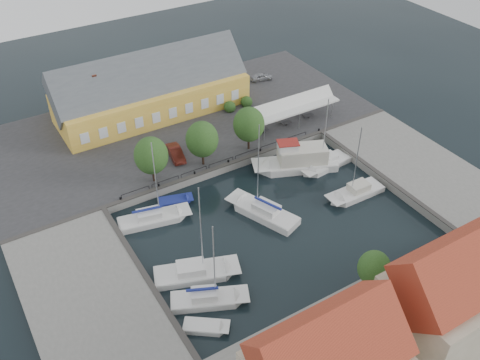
# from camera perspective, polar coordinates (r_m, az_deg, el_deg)

# --- Properties ---
(ground) EXTENTS (140.00, 140.00, 0.00)m
(ground) POSITION_cam_1_polar(r_m,az_deg,el_deg) (63.55, 2.81, -3.88)
(ground) COLOR black
(ground) RESTS_ON ground
(north_quay) EXTENTS (56.00, 26.00, 1.00)m
(north_quay) POSITION_cam_1_polar(r_m,az_deg,el_deg) (79.57, -6.39, 5.78)
(north_quay) COLOR #2D2D30
(north_quay) RESTS_ON ground
(west_quay) EXTENTS (12.00, 24.00, 1.00)m
(west_quay) POSITION_cam_1_polar(r_m,az_deg,el_deg) (55.87, -15.59, -12.24)
(west_quay) COLOR slate
(west_quay) RESTS_ON ground
(east_quay) EXTENTS (12.00, 24.00, 1.00)m
(east_quay) POSITION_cam_1_polar(r_m,az_deg,el_deg) (74.39, 17.98, 1.51)
(east_quay) COLOR slate
(east_quay) RESTS_ON ground
(south_bank) EXTENTS (56.00, 14.00, 1.00)m
(south_bank) POSITION_cam_1_polar(r_m,az_deg,el_deg) (52.81, 16.02, -16.25)
(south_bank) COLOR slate
(south_bank) RESTS_ON ground
(quay_edge_fittings) EXTENTS (56.00, 24.72, 0.40)m
(quay_edge_fittings) POSITION_cam_1_polar(r_m,az_deg,el_deg) (65.93, 0.58, -0.86)
(quay_edge_fittings) COLOR #383533
(quay_edge_fittings) RESTS_ON north_quay
(warehouse) EXTENTS (28.56, 14.00, 9.55)m
(warehouse) POSITION_cam_1_polar(r_m,az_deg,el_deg) (81.14, -9.93, 9.29)
(warehouse) COLOR gold
(warehouse) RESTS_ON north_quay
(tent_canopy) EXTENTS (14.00, 4.00, 2.83)m
(tent_canopy) POSITION_cam_1_polar(r_m,az_deg,el_deg) (77.82, 5.63, 7.78)
(tent_canopy) COLOR silver
(tent_canopy) RESTS_ON north_quay
(quay_trees) EXTENTS (18.20, 4.20, 6.30)m
(quay_trees) POSITION_cam_1_polar(r_m,az_deg,el_deg) (68.08, -4.07, 4.35)
(quay_trees) COLOR black
(quay_trees) RESTS_ON north_quay
(car_silver) EXTENTS (3.93, 2.15, 1.27)m
(car_silver) POSITION_cam_1_polar(r_m,az_deg,el_deg) (90.60, 2.30, 10.94)
(car_silver) COLOR #9C9EA3
(car_silver) RESTS_ON north_quay
(car_red) EXTENTS (2.20, 4.66, 1.48)m
(car_red) POSITION_cam_1_polar(r_m,az_deg,el_deg) (71.42, -6.88, 2.88)
(car_red) COLOR #561A13
(car_red) RESTS_ON north_quay
(center_sailboat) EXTENTS (5.95, 9.60, 12.80)m
(center_sailboat) POSITION_cam_1_polar(r_m,az_deg,el_deg) (63.41, 2.53, -3.55)
(center_sailboat) COLOR silver
(center_sailboat) RESTS_ON ground
(trawler) EXTENTS (11.59, 7.37, 5.00)m
(trawler) POSITION_cam_1_polar(r_m,az_deg,el_deg) (70.95, 6.20, 1.96)
(trawler) COLOR silver
(trawler) RESTS_ON ground
(east_boat_a) EXTENTS (7.92, 3.26, 11.01)m
(east_boat_a) POSITION_cam_1_polar(r_m,az_deg,el_deg) (72.15, 9.09, 1.61)
(east_boat_a) COLOR silver
(east_boat_a) RESTS_ON ground
(east_boat_b) EXTENTS (7.87, 2.71, 10.72)m
(east_boat_b) POSITION_cam_1_polar(r_m,az_deg,el_deg) (67.93, 12.26, -1.40)
(east_boat_b) COLOR silver
(east_boat_b) RESTS_ON ground
(west_boat_a) EXTENTS (8.87, 4.15, 11.42)m
(west_boat_a) POSITION_cam_1_polar(r_m,az_deg,el_deg) (63.45, -9.28, -4.18)
(west_boat_a) COLOR silver
(west_boat_a) RESTS_ON ground
(west_boat_c) EXTENTS (9.38, 5.73, 12.12)m
(west_boat_c) POSITION_cam_1_polar(r_m,az_deg,el_deg) (56.75, -4.85, -9.92)
(west_boat_c) COLOR silver
(west_boat_c) RESTS_ON ground
(west_boat_d) EXTENTS (8.03, 5.35, 10.59)m
(west_boat_d) POSITION_cam_1_polar(r_m,az_deg,el_deg) (54.29, -3.47, -12.68)
(west_boat_d) COLOR silver
(west_boat_d) RESTS_ON ground
(launch_sw) EXTENTS (4.52, 3.95, 0.98)m
(launch_sw) POSITION_cam_1_polar(r_m,az_deg,el_deg) (52.44, -3.72, -15.48)
(launch_sw) COLOR silver
(launch_sw) RESTS_ON ground
(launch_nw) EXTENTS (4.56, 2.84, 0.88)m
(launch_nw) POSITION_cam_1_polar(r_m,az_deg,el_deg) (65.88, -6.96, -2.31)
(launch_nw) COLOR navy
(launch_nw) RESTS_ON ground
(townhouses) EXTENTS (36.30, 8.50, 12.00)m
(townhouses) POSITION_cam_1_polar(r_m,az_deg,el_deg) (49.09, 20.57, -13.07)
(townhouses) COLOR #C2B395
(townhouses) RESTS_ON south_bank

